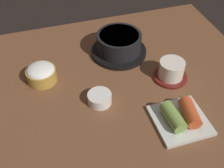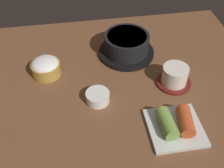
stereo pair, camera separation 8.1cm
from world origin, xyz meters
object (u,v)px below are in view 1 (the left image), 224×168
Objects in this scene: stone_pot at (119,44)px; tea_cup_with_saucer at (171,71)px; kimchi_plate at (181,117)px; banchan_cup_center at (100,98)px; rice_bowl at (41,73)px.

stone_pot reaches higher than tea_cup_with_saucer.
stone_pot is 1.34× the size of kimchi_plate.
banchan_cup_center is 0.49× the size of kimchi_plate.
tea_cup_with_saucer is 1.53× the size of banchan_cup_center.
stone_pot reaches higher than banchan_cup_center.
kimchi_plate is at bearing -35.24° from banchan_cup_center.
tea_cup_with_saucer is 17.27cm from kimchi_plate.
tea_cup_with_saucer reaches higher than kimchi_plate.
rice_bowl reaches higher than banchan_cup_center.
stone_pot is 1.79× the size of tea_cup_with_saucer.
stone_pot is 20.01cm from tea_cup_with_saucer.
tea_cup_with_saucer reaches higher than rice_bowl.
banchan_cup_center is 22.74cm from kimchi_plate.
tea_cup_with_saucer is at bearing -15.58° from rice_bowl.
tea_cup_with_saucer reaches higher than banchan_cup_center.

